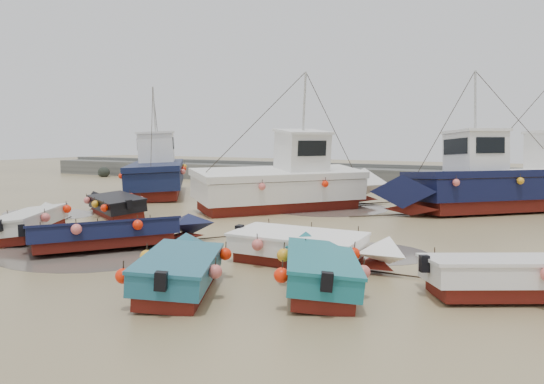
{
  "coord_description": "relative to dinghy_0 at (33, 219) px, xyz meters",
  "views": [
    {
      "loc": [
        9.97,
        -12.47,
        3.36
      ],
      "look_at": [
        1.1,
        3.98,
        1.4
      ],
      "focal_mm": 35.0,
      "sensor_mm": 36.0,
      "label": 1
    }
  ],
  "objects": [
    {
      "name": "dinghy_0",
      "position": [
        0.0,
        0.0,
        0.0
      ],
      "size": [
        3.82,
        5.7,
        1.43
      ],
      "rotation": [
        0.0,
        0.0,
        0.54
      ],
      "color": "maroon",
      "rests_on": "ground"
    },
    {
      "name": "dinghy_5",
      "position": [
        10.12,
        0.58,
        0.01
      ],
      "size": [
        5.84,
        2.14,
        1.43
      ],
      "rotation": [
        0.0,
        0.0,
        -1.58
      ],
      "color": "maroon",
      "rests_on": "ground"
    },
    {
      "name": "seawall",
      "position": [
        5.78,
        22.57,
        0.09
      ],
      "size": [
        60.0,
        4.92,
        1.5
      ],
      "color": "slate",
      "rests_on": "ground"
    },
    {
      "name": "dinghy_3",
      "position": [
        15.57,
        0.33,
        -0.0
      ],
      "size": [
        6.03,
        3.84,
        1.43
      ],
      "rotation": [
        0.0,
        0.0,
        -1.07
      ],
      "color": "maroon",
      "rests_on": "ground"
    },
    {
      "name": "cabin_boat_1",
      "position": [
        4.97,
        9.92,
        0.77
      ],
      "size": [
        7.7,
        9.54,
        6.22
      ],
      "rotation": [
        0.0,
        0.0,
        -0.65
      ],
      "color": "maroon",
      "rests_on": "ground"
    },
    {
      "name": "ground",
      "position": [
        5.73,
        0.58,
        -0.54
      ],
      "size": [
        120.0,
        120.0,
        0.0
      ],
      "primitive_type": "plane",
      "color": "tan",
      "rests_on": "ground"
    },
    {
      "name": "dinghy_6",
      "position": [
        11.14,
        -1.25,
        0.01
      ],
      "size": [
        3.09,
        5.28,
        1.43
      ],
      "rotation": [
        0.0,
        0.0,
        0.45
      ],
      "color": "maroon",
      "rests_on": "ground"
    },
    {
      "name": "cabin_boat_0",
      "position": [
        -4.86,
        12.19,
        0.76
      ],
      "size": [
        7.97,
        9.98,
        6.22
      ],
      "rotation": [
        0.0,
        0.0,
        0.64
      ],
      "color": "maroon",
      "rests_on": "ground"
    },
    {
      "name": "person",
      "position": [
        2.37,
        9.07,
        -0.54
      ],
      "size": [
        0.76,
        0.62,
        1.79
      ],
      "primitive_type": "imported",
      "rotation": [
        0.0,
        0.0,
        3.48
      ],
      "color": "#181F34",
      "rests_on": "ground"
    },
    {
      "name": "puddle_b",
      "position": [
        11.09,
        2.77,
        -0.54
      ],
      "size": [
        3.34,
        3.34,
        0.01
      ],
      "primitive_type": "cylinder",
      "color": "#5F564C",
      "rests_on": "ground"
    },
    {
      "name": "puddle_a",
      "position": [
        3.68,
        -1.27,
        -0.54
      ],
      "size": [
        5.37,
        5.37,
        0.01
      ],
      "primitive_type": "cylinder",
      "color": "#5F564C",
      "rests_on": "ground"
    },
    {
      "name": "puddle_c",
      "position": [
        -3.78,
        3.62,
        -0.54
      ],
      "size": [
        4.56,
        4.56,
        0.01
      ],
      "primitive_type": "cylinder",
      "color": "#5F564C",
      "rests_on": "ground"
    },
    {
      "name": "cabin_boat_2",
      "position": [
        12.92,
        13.17,
        0.76
      ],
      "size": [
        9.02,
        8.76,
        6.22
      ],
      "rotation": [
        0.0,
        0.0,
        2.34
      ],
      "color": "maroon",
      "rests_on": "ground"
    },
    {
      "name": "puddle_d",
      "position": [
        6.23,
        11.14,
        -0.54
      ],
      "size": [
        5.69,
        5.69,
        0.01
      ],
      "primitive_type": "cylinder",
      "color": "#5F564C",
      "rests_on": "ground"
    },
    {
      "name": "dinghy_4",
      "position": [
        -0.95,
        4.76,
        0.0
      ],
      "size": [
        5.6,
        3.7,
        1.43
      ],
      "rotation": [
        0.0,
        0.0,
        1.05
      ],
      "color": "maroon",
      "rests_on": "ground"
    },
    {
      "name": "dinghy_1",
      "position": [
        4.03,
        -0.21,
        -0.01
      ],
      "size": [
        4.67,
        5.93,
        1.43
      ],
      "rotation": [
        0.0,
        0.0,
        -0.63
      ],
      "color": "maroon",
      "rests_on": "ground"
    },
    {
      "name": "dinghy_2",
      "position": [
        8.49,
        -2.74,
        0.02
      ],
      "size": [
        3.01,
        5.11,
        1.43
      ],
      "rotation": [
        0.0,
        0.0,
        0.45
      ],
      "color": "maroon",
      "rests_on": "ground"
    }
  ]
}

